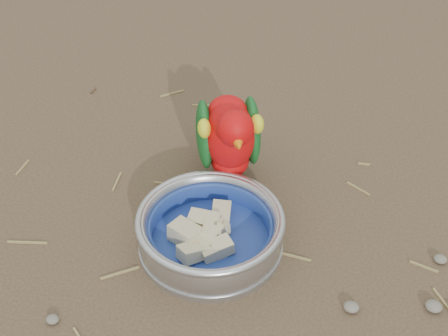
% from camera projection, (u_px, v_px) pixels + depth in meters
% --- Properties ---
extents(ground, '(60.00, 60.00, 0.00)m').
position_uv_depth(ground, '(212.00, 262.00, 0.92)').
color(ground, brown).
extents(food_bowl, '(0.22, 0.22, 0.02)m').
position_uv_depth(food_bowl, '(211.00, 242.00, 0.94)').
color(food_bowl, '#B2B2BA').
rests_on(food_bowl, ground).
extents(bowl_wall, '(0.22, 0.22, 0.04)m').
position_uv_depth(bowl_wall, '(210.00, 228.00, 0.93)').
color(bowl_wall, '#B2B2BA').
rests_on(bowl_wall, food_bowl).
extents(fruit_wedges, '(0.13, 0.13, 0.03)m').
position_uv_depth(fruit_wedges, '(210.00, 232.00, 0.93)').
color(fruit_wedges, '#C5B58C').
rests_on(fruit_wedges, food_bowl).
extents(lory_parrot, '(0.19, 0.24, 0.18)m').
position_uv_depth(lory_parrot, '(229.00, 143.00, 1.00)').
color(lory_parrot, '#C2080A').
rests_on(lory_parrot, ground).
extents(ground_debris, '(0.90, 0.80, 0.01)m').
position_uv_depth(ground_debris, '(243.00, 242.00, 0.95)').
color(ground_debris, olive).
rests_on(ground_debris, ground).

